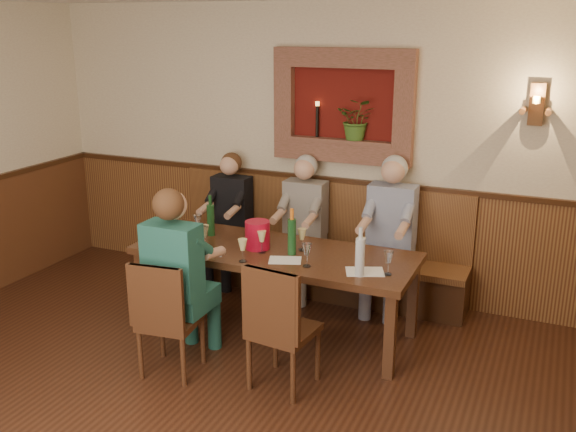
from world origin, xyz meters
name	(u,v)px	position (x,y,z in m)	size (l,w,h in m)	color
room_shell	(131,159)	(0.00, 0.00, 1.89)	(6.04, 6.04, 2.82)	beige
wainscoting	(146,371)	(0.00, 0.00, 0.59)	(6.02, 6.02, 1.15)	#4D2616
wall_niche	(346,111)	(0.24, 2.94, 1.81)	(1.36, 0.30, 1.06)	#58110C
wall_sconce	(537,105)	(1.90, 2.93, 1.94)	(0.25, 0.20, 0.35)	#4D2616
dining_table	(275,258)	(0.00, 1.85, 0.68)	(2.40, 0.90, 0.75)	#371C10
bench	(315,260)	(0.00, 2.79, 0.33)	(3.00, 0.45, 1.11)	#381E0F
chair_near_left	(171,340)	(-0.44, 0.89, 0.27)	(0.46, 0.46, 0.93)	#371C10
chair_near_right	(282,351)	(0.42, 1.06, 0.29)	(0.48, 0.48, 0.98)	#371C10
person_bench_left	(229,230)	(-0.91, 2.69, 0.55)	(0.39, 0.47, 1.35)	black
person_bench_mid	(302,239)	(-0.10, 2.69, 0.57)	(0.41, 0.50, 1.39)	#615A59
person_bench_right	(388,248)	(0.76, 2.69, 0.60)	(0.43, 0.53, 1.46)	navy
person_chair_front	(181,291)	(-0.44, 1.07, 0.60)	(0.43, 0.53, 1.45)	navy
spittoon_bucket	(258,235)	(-0.15, 1.83, 0.87)	(0.21, 0.21, 0.24)	#B40B25
wine_bottle_green_a	(292,236)	(0.17, 1.81, 0.91)	(0.09, 0.09, 0.39)	#19471E
wine_bottle_green_b	(211,219)	(-0.69, 1.98, 0.90)	(0.08, 0.08, 0.37)	#19471E
water_bottle	(360,256)	(0.83, 1.59, 0.91)	(0.08, 0.08, 0.39)	silver
tasting_sheet_a	(170,240)	(-0.96, 1.72, 0.75)	(0.30, 0.21, 0.00)	white
tasting_sheet_b	(285,260)	(0.18, 1.66, 0.75)	(0.26, 0.19, 0.00)	white
tasting_sheet_c	(365,272)	(0.85, 1.68, 0.75)	(0.29, 0.21, 0.00)	white
tasting_sheet_d	(208,252)	(-0.49, 1.57, 0.75)	(0.27, 0.19, 0.00)	white
wine_glass_0	(161,230)	(-1.02, 1.67, 0.85)	(0.08, 0.08, 0.19)	#E6D789
wine_glass_1	(198,225)	(-0.81, 1.93, 0.85)	(0.08, 0.08, 0.19)	white
wine_glass_2	(205,236)	(-0.59, 1.69, 0.85)	(0.08, 0.08, 0.19)	#E6D789
wine_glass_3	(254,231)	(-0.27, 1.99, 0.85)	(0.08, 0.08, 0.19)	white
wine_glass_4	(262,242)	(-0.07, 1.75, 0.85)	(0.08, 0.08, 0.19)	#E6D789
wine_glass_5	(302,240)	(0.21, 1.94, 0.85)	(0.08, 0.08, 0.19)	#E6D789
wine_glass_6	(307,255)	(0.39, 1.61, 0.85)	(0.08, 0.08, 0.19)	white
wine_glass_7	(361,249)	(0.74, 1.91, 0.85)	(0.08, 0.08, 0.19)	#E6D789
wine_glass_8	(388,263)	(1.02, 1.69, 0.85)	(0.08, 0.08, 0.19)	white
wine_glass_9	(243,250)	(-0.12, 1.50, 0.85)	(0.08, 0.08, 0.19)	#E6D789
wine_glass_10	(204,237)	(-0.57, 1.66, 0.85)	(0.08, 0.08, 0.19)	white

